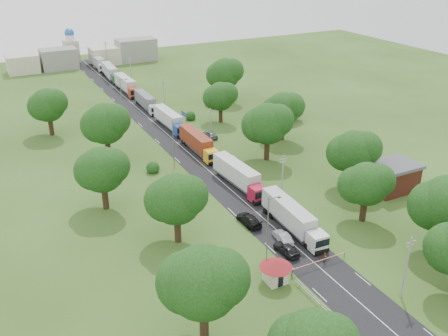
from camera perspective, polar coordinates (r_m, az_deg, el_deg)
ground at (r=90.03m, az=1.16°, el=-2.85°), size 260.00×260.00×0.00m
road at (r=106.33m, az=-3.95°, el=1.62°), size 8.00×200.00×0.04m
boom_barrier at (r=71.09m, az=9.92°, el=-10.76°), size 9.22×0.35×1.18m
guard_booth at (r=67.50m, az=5.93°, el=-11.32°), size 4.40×4.40×3.45m
guard_rail at (r=63.82m, az=12.64°, el=-16.88°), size 0.10×17.00×1.70m
info_sign at (r=120.06m, az=-4.59°, el=5.90°), size 0.12×3.10×4.10m
pole_0 at (r=67.13m, az=20.12°, el=-10.52°), size 1.60×0.24×9.00m
pole_1 at (r=85.16m, az=6.68°, el=-1.20°), size 1.60×0.24×9.00m
pole_2 at (r=107.55m, az=-1.54°, el=4.64°), size 1.60×0.24×9.00m
pole_3 at (r=132.09m, az=-6.89°, el=8.35°), size 1.60×0.24×9.00m
pole_4 at (r=157.79m, az=-10.59°, el=10.83°), size 1.60×0.24×9.00m
pole_5 at (r=184.17m, az=-13.28°, el=12.58°), size 1.60×0.24×9.00m
lamp_0 at (r=69.94m, az=5.12°, el=-6.52°), size 2.03×0.22×10.00m
lamp_1 at (r=98.08m, az=-5.74°, el=3.01°), size 2.03×0.22×10.00m
lamp_2 at (r=129.60m, az=-11.60°, el=8.09°), size 2.03×0.22×10.00m
tree_1 at (r=76.89m, az=24.20°, el=-3.77°), size 9.60×9.60×12.05m
tree_2 at (r=81.69m, az=15.94°, el=-1.74°), size 8.00×8.00×10.10m
tree_3 at (r=91.84m, az=14.63°, el=1.87°), size 8.80×8.80×11.07m
tree_4 at (r=100.97m, az=4.97°, el=5.09°), size 9.60×9.60×12.05m
tree_5 at (r=112.17m, az=6.74°, el=6.71°), size 8.80×8.80×11.07m
tree_6 at (r=122.96m, az=-0.43°, el=8.20°), size 8.00×8.00×10.10m
tree_7 at (r=139.48m, az=0.09°, el=10.76°), size 9.60×9.60×12.05m
tree_9 at (r=55.67m, az=-2.48°, el=-12.82°), size 9.60×9.60×12.05m
tree_10 at (r=73.17m, az=-5.53°, el=-3.51°), size 8.80×8.80×11.07m
tree_11 at (r=84.33m, az=-13.80°, el=-0.15°), size 8.80×8.80×11.07m
tree_12 at (r=103.48m, az=-13.42°, el=4.99°), size 9.60×9.60×12.05m
tree_13 at (r=121.11m, az=-19.52°, el=6.81°), size 8.80×8.80×11.07m
house_brick at (r=94.91m, az=18.70°, el=-0.94°), size 8.60×6.60×5.20m
house_cream at (r=126.88m, az=6.75°, el=7.17°), size 10.08×10.08×5.80m
distant_town at (r=188.11m, az=-15.09°, el=12.27°), size 52.00×8.00×8.00m
church at (r=194.54m, az=-17.08°, el=13.01°), size 5.00×5.00×12.30m
truck_0 at (r=78.76m, az=7.76°, el=-5.58°), size 3.16×15.36×4.25m
truck_1 at (r=91.22m, az=1.71°, el=-0.87°), size 3.41×15.50×4.28m
truck_2 at (r=106.20m, az=-3.01°, el=2.92°), size 2.63×15.08×4.18m
truck_3 at (r=120.68m, az=-6.23°, el=5.52°), size 2.94×14.85×4.11m
truck_4 at (r=135.79m, az=-8.88°, el=7.52°), size 2.50×13.86×3.84m
truck_5 at (r=151.87m, az=-11.11°, el=9.32°), size 2.97×15.77×4.37m
truck_6 at (r=167.92m, az=-12.85°, el=10.64°), size 3.46×15.78×4.36m
truck_7 at (r=183.60m, az=-14.24°, el=11.64°), size 2.79×14.75×4.08m
car_lane_front at (r=73.82m, az=7.15°, el=-9.16°), size 2.20×4.77×1.58m
car_lane_mid at (r=76.40m, az=6.73°, el=-7.89°), size 2.15×4.68×1.49m
car_lane_rear at (r=80.30m, az=2.87°, el=-5.93°), size 2.41×5.53×1.58m
car_verge_near at (r=100.97m, az=0.88°, el=0.88°), size 3.15×6.03×1.62m
car_verge_far at (r=114.58m, az=-1.60°, el=3.87°), size 2.14×4.84×1.62m
pedestrian_near at (r=72.87m, az=11.46°, el=-9.94°), size 0.76×0.71×1.75m
pedestrian_booth at (r=69.65m, az=5.66°, el=-11.33°), size 0.78×0.94×1.75m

